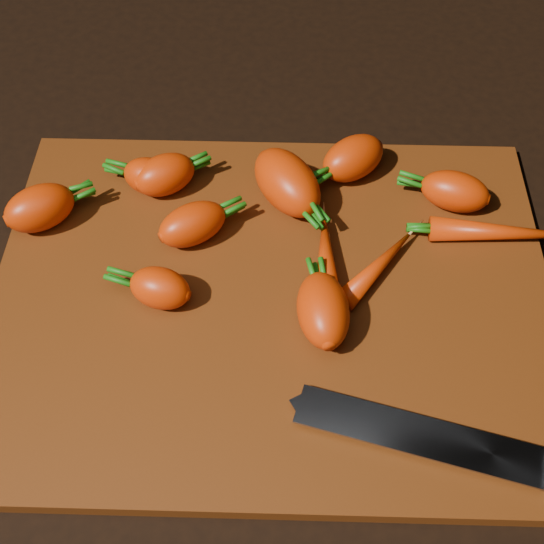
{
  "coord_description": "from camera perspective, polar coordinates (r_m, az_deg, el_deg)",
  "views": [
    {
      "loc": [
        0.01,
        -0.41,
        0.55
      ],
      "look_at": [
        0.0,
        0.01,
        0.03
      ],
      "focal_mm": 50.0,
      "sensor_mm": 36.0,
      "label": 1
    }
  ],
  "objects": [
    {
      "name": "carrot_0",
      "position": [
        0.74,
        -17.1,
        4.64
      ],
      "size": [
        0.08,
        0.07,
        0.04
      ],
      "primitive_type": "ellipsoid",
      "rotation": [
        0.0,
        0.0,
        0.58
      ],
      "color": "red",
      "rests_on": "cutting_board"
    },
    {
      "name": "cutting_board",
      "position": [
        0.68,
        -0.02,
        -1.93
      ],
      "size": [
        0.5,
        0.4,
        0.01
      ],
      "primitive_type": "cube",
      "color": "#682D0D",
      "rests_on": "ground"
    },
    {
      "name": "carrot_5",
      "position": [
        0.75,
        -8.08,
        7.27
      ],
      "size": [
        0.07,
        0.07,
        0.04
      ],
      "primitive_type": "ellipsoid",
      "rotation": [
        0.0,
        0.0,
        0.54
      ],
      "color": "red",
      "rests_on": "cutting_board"
    },
    {
      "name": "carrot_8",
      "position": [
        0.74,
        16.97,
        2.88
      ],
      "size": [
        0.14,
        0.03,
        0.02
      ],
      "primitive_type": "ellipsoid",
      "rotation": [
        0.0,
        0.0,
        -0.04
      ],
      "color": "red",
      "rests_on": "cutting_board"
    },
    {
      "name": "carrot_11",
      "position": [
        0.66,
        -8.43,
        -1.21
      ],
      "size": [
        0.06,
        0.05,
        0.04
      ],
      "primitive_type": "ellipsoid",
      "rotation": [
        0.0,
        0.0,
        2.85
      ],
      "color": "red",
      "rests_on": "cutting_board"
    },
    {
      "name": "carrot_2",
      "position": [
        0.73,
        1.15,
        6.77
      ],
      "size": [
        0.09,
        0.1,
        0.05
      ],
      "primitive_type": "ellipsoid",
      "rotation": [
        0.0,
        0.0,
        -1.01
      ],
      "color": "red",
      "rests_on": "cutting_board"
    },
    {
      "name": "carrot_3",
      "position": [
        0.64,
        3.87,
        -2.89
      ],
      "size": [
        0.05,
        0.08,
        0.04
      ],
      "primitive_type": "ellipsoid",
      "rotation": [
        0.0,
        0.0,
        1.69
      ],
      "color": "red",
      "rests_on": "cutting_board"
    },
    {
      "name": "carrot_6",
      "position": [
        0.75,
        13.61,
        5.92
      ],
      "size": [
        0.08,
        0.06,
        0.04
      ],
      "primitive_type": "ellipsoid",
      "rotation": [
        0.0,
        0.0,
        2.82
      ],
      "color": "red",
      "rests_on": "cutting_board"
    },
    {
      "name": "carrot_9",
      "position": [
        0.68,
        4.09,
        0.71
      ],
      "size": [
        0.03,
        0.1,
        0.03
      ],
      "primitive_type": "ellipsoid",
      "rotation": [
        0.0,
        0.0,
        1.58
      ],
      "color": "red",
      "rests_on": "cutting_board"
    },
    {
      "name": "ground",
      "position": [
        0.69,
        -0.02,
        -2.48
      ],
      "size": [
        2.0,
        2.0,
        0.01
      ],
      "primitive_type": "cube",
      "color": "black"
    },
    {
      "name": "carrot_7",
      "position": [
        0.68,
        7.94,
        0.38
      ],
      "size": [
        0.08,
        0.09,
        0.02
      ],
      "primitive_type": "ellipsoid",
      "rotation": [
        0.0,
        0.0,
        0.9
      ],
      "color": "red",
      "rests_on": "cutting_board"
    },
    {
      "name": "carrot_10",
      "position": [
        0.7,
        -6.01,
        3.6
      ],
      "size": [
        0.08,
        0.07,
        0.04
      ],
      "primitive_type": "ellipsoid",
      "rotation": [
        0.0,
        0.0,
        0.57
      ],
      "color": "red",
      "rests_on": "cutting_board"
    },
    {
      "name": "carrot_1",
      "position": [
        0.75,
        -9.15,
        7.11
      ],
      "size": [
        0.06,
        0.05,
        0.04
      ],
      "primitive_type": "ellipsoid",
      "rotation": [
        0.0,
        0.0,
        2.83
      ],
      "color": "red",
      "rests_on": "cutting_board"
    },
    {
      "name": "knife",
      "position": [
        0.6,
        12.72,
        -12.34
      ],
      "size": [
        0.31,
        0.11,
        0.02
      ],
      "rotation": [
        0.0,
        0.0,
        -0.27
      ],
      "color": "gray",
      "rests_on": "cutting_board"
    },
    {
      "name": "carrot_4",
      "position": [
        0.76,
        6.13,
        8.52
      ],
      "size": [
        0.08,
        0.08,
        0.04
      ],
      "primitive_type": "ellipsoid",
      "rotation": [
        0.0,
        0.0,
        3.79
      ],
      "color": "red",
      "rests_on": "cutting_board"
    }
  ]
}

